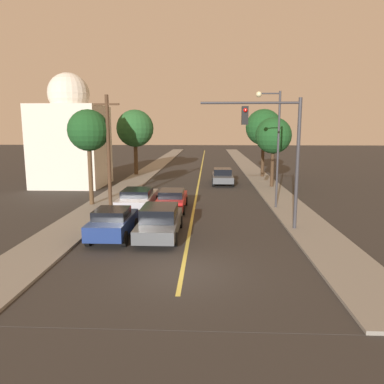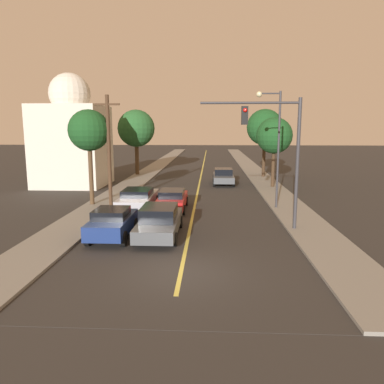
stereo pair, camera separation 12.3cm
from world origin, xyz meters
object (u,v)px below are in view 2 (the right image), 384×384
at_px(tree_left_far, 136,129).
at_px(car_outer_lane_second, 138,199).
at_px(car_near_lane_front, 160,221).
at_px(car_far_oncoming, 223,176).
at_px(utility_pole_left, 109,149).
at_px(tree_left_near, 89,131).
at_px(tree_right_far, 265,127).
at_px(tree_right_near, 274,136).
at_px(domed_building_left, 72,138).
at_px(streetlamp_right, 274,135).
at_px(car_outer_lane_front, 112,223).
at_px(traffic_signal_mast, 276,141).
at_px(car_near_lane_second, 172,199).

bearing_deg(tree_left_far, car_outer_lane_second, -78.72).
height_order(car_near_lane_front, car_far_oncoming, car_near_lane_front).
relative_size(car_near_lane_front, utility_pole_left, 0.71).
relative_size(car_far_oncoming, utility_pole_left, 0.66).
bearing_deg(utility_pole_left, tree_left_near, 168.42).
xyz_separation_m(car_near_lane_front, tree_left_far, (-5.67, 23.31, 4.35)).
bearing_deg(tree_right_far, tree_left_near, -131.86).
distance_m(car_outer_lane_second, tree_right_near, 14.25).
relative_size(car_outer_lane_second, tree_left_near, 0.79).
bearing_deg(tree_right_far, domed_building_left, -160.80).
bearing_deg(streetlamp_right, tree_left_near, 178.14).
height_order(streetlamp_right, tree_left_far, streetlamp_right).
relative_size(tree_right_far, domed_building_left, 0.70).
bearing_deg(domed_building_left, tree_right_near, -1.99).
bearing_deg(tree_left_near, tree_right_near, 31.52).
bearing_deg(car_outer_lane_front, car_outer_lane_second, 90.00).
distance_m(car_outer_lane_front, tree_left_far, 24.44).
xyz_separation_m(tree_right_near, tree_right_far, (0.14, 6.92, 0.71)).
distance_m(car_near_lane_front, traffic_signal_mast, 6.99).
bearing_deg(domed_building_left, car_far_oncoming, 6.00).
distance_m(car_near_lane_front, domed_building_left, 19.09).
height_order(traffic_signal_mast, tree_right_far, tree_right_far).
height_order(car_far_oncoming, streetlamp_right, streetlamp_right).
bearing_deg(car_outer_lane_front, tree_left_near, 114.26).
height_order(tree_left_far, domed_building_left, domed_building_left).
xyz_separation_m(streetlamp_right, tree_left_far, (-12.09, 16.74, 0.32)).
distance_m(car_far_oncoming, streetlamp_right, 11.77).
height_order(streetlamp_right, utility_pole_left, streetlamp_right).
distance_m(car_far_oncoming, tree_left_near, 14.47).
distance_m(car_far_oncoming, tree_right_near, 6.05).
bearing_deg(domed_building_left, tree_right_far, 19.20).
height_order(car_near_lane_second, tree_right_near, tree_right_near).
xyz_separation_m(car_far_oncoming, tree_left_near, (-9.21, -10.32, 4.27)).
bearing_deg(car_far_oncoming, domed_building_left, 6.00).
bearing_deg(car_near_lane_second, domed_building_left, 135.38).
bearing_deg(car_outer_lane_second, tree_right_far, 57.76).
bearing_deg(tree_left_far, car_far_oncoming, -32.91).
relative_size(car_far_oncoming, traffic_signal_mast, 0.73).
distance_m(car_near_lane_front, car_outer_lane_front, 2.25).
bearing_deg(utility_pole_left, car_far_oncoming, 53.43).
bearing_deg(streetlamp_right, car_outer_lane_second, -175.57).
bearing_deg(car_far_oncoming, tree_right_far, -132.06).
xyz_separation_m(car_outer_lane_front, tree_right_far, (10.23, 22.61, 4.47)).
bearing_deg(tree_left_far, car_near_lane_second, -71.93).
distance_m(car_outer_lane_front, streetlamp_right, 11.84).
bearing_deg(tree_right_near, car_outer_lane_second, -137.34).
distance_m(streetlamp_right, utility_pole_left, 10.66).
bearing_deg(utility_pole_left, traffic_signal_mast, -28.09).
xyz_separation_m(traffic_signal_mast, streetlamp_right, (0.71, 5.18, 0.23)).
relative_size(car_near_lane_second, domed_building_left, 0.45).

